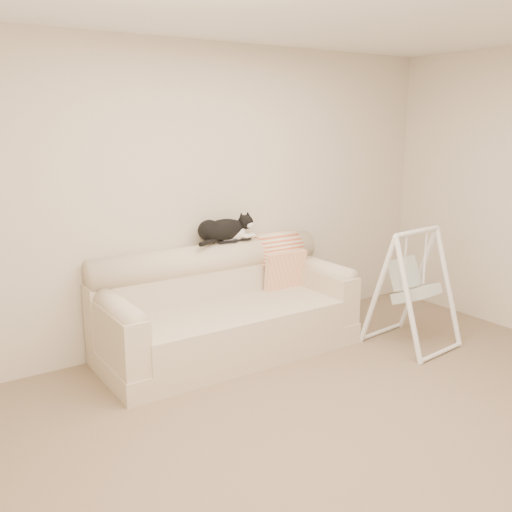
{
  "coord_description": "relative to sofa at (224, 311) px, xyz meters",
  "views": [
    {
      "loc": [
        -2.4,
        -2.4,
        1.96
      ],
      "look_at": [
        0.04,
        1.27,
        0.9
      ],
      "focal_mm": 40.0,
      "sensor_mm": 36.0,
      "label": 1
    }
  ],
  "objects": [
    {
      "name": "throw_blanket",
      "position": [
        0.71,
        0.23,
        0.37
      ],
      "size": [
        0.44,
        0.38,
        0.58
      ],
      "color": "#D85F33",
      "rests_on": "sofa"
    },
    {
      "name": "sofa",
      "position": [
        0.0,
        0.0,
        0.0
      ],
      "size": [
        2.2,
        0.93,
        0.9
      ],
      "color": "beige",
      "rests_on": "ground"
    },
    {
      "name": "room_shell",
      "position": [
        0.05,
        -1.62,
        1.18
      ],
      "size": [
        5.04,
        4.04,
        2.6
      ],
      "color": "beige",
      "rests_on": "ground"
    },
    {
      "name": "tuxedo_cat",
      "position": [
        0.15,
        0.24,
        0.66
      ],
      "size": [
        0.63,
        0.3,
        0.25
      ],
      "color": "black",
      "rests_on": "sofa"
    },
    {
      "name": "remote_a",
      "position": [
        0.18,
        0.22,
        0.56
      ],
      "size": [
        0.18,
        0.06,
        0.03
      ],
      "color": "black",
      "rests_on": "sofa"
    },
    {
      "name": "remote_b",
      "position": [
        0.33,
        0.23,
        0.56
      ],
      "size": [
        0.17,
        0.07,
        0.02
      ],
      "color": "black",
      "rests_on": "sofa"
    },
    {
      "name": "baby_swing",
      "position": [
        1.45,
        -0.79,
        0.17
      ],
      "size": [
        0.71,
        0.74,
        1.05
      ],
      "color": "white",
      "rests_on": "ground"
    },
    {
      "name": "ground_plane",
      "position": [
        0.05,
        -1.62,
        -0.35
      ],
      "size": [
        5.0,
        5.0,
        0.0
      ],
      "primitive_type": "plane",
      "color": "brown",
      "rests_on": "ground"
    }
  ]
}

